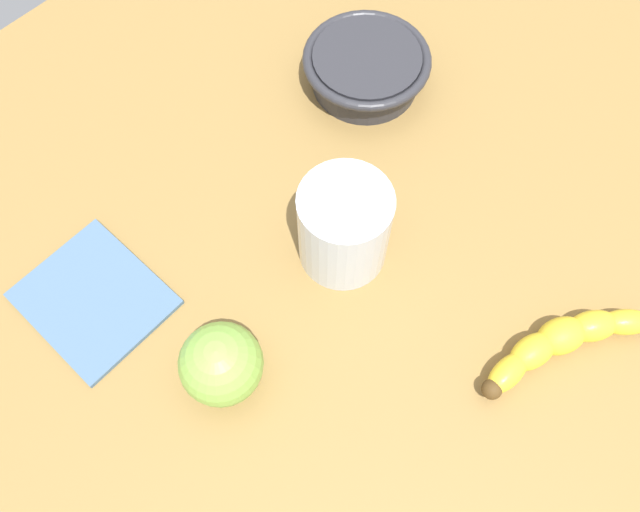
{
  "coord_description": "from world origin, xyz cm",
  "views": [
    {
      "loc": [
        12.77,
        -23.73,
        64.97
      ],
      "look_at": [
        -7.03,
        -2.82,
        5.0
      ],
      "focal_mm": 36.0,
      "sensor_mm": 36.0,
      "label": 1
    }
  ],
  "objects": [
    {
      "name": "wooden_tabletop",
      "position": [
        0.0,
        0.0,
        1.5
      ],
      "size": [
        120.0,
        120.0,
        3.0
      ],
      "primitive_type": "cube",
      "color": "olive",
      "rests_on": "ground"
    },
    {
      "name": "green_apple_fruit",
      "position": [
        -5.39,
        -17.92,
        6.98
      ],
      "size": [
        7.96,
        7.96,
        7.96
      ],
      "primitive_type": "sphere",
      "color": "#84B747",
      "rests_on": "wooden_tabletop"
    },
    {
      "name": "smoothie_glass",
      "position": [
        -6.4,
        0.43,
        8.19
      ],
      "size": [
        9.37,
        9.37,
        10.64
      ],
      "color": "silver",
      "rests_on": "wooden_tabletop"
    },
    {
      "name": "folded_napkin",
      "position": [
        -21.23,
        -21.9,
        3.3
      ],
      "size": [
        14.46,
        12.38,
        0.6
      ],
      "primitive_type": "cube",
      "rotation": [
        0.0,
        0.0,
        0.02
      ],
      "color": "slate",
      "rests_on": "wooden_tabletop"
    },
    {
      "name": "banana",
      "position": [
        16.66,
        6.99,
        4.81
      ],
      "size": [
        9.84,
        18.33,
        3.62
      ],
      "rotation": [
        0.0,
        0.0,
        4.29
      ],
      "color": "yellow",
      "rests_on": "wooden_tabletop"
    },
    {
      "name": "ceramic_bowl",
      "position": [
        -19.95,
        18.84,
        5.87
      ],
      "size": [
        15.24,
        15.24,
        4.8
      ],
      "color": "#2D2D33",
      "rests_on": "wooden_tabletop"
    }
  ]
}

